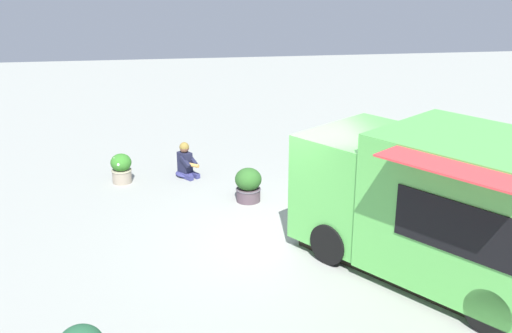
% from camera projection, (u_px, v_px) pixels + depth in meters
% --- Properties ---
extents(ground_plane, '(40.00, 40.00, 0.00)m').
position_uv_depth(ground_plane, '(294.00, 236.00, 12.05)').
color(ground_plane, '#959991').
extents(food_truck, '(5.36, 4.78, 2.50)m').
position_uv_depth(food_truck, '(451.00, 210.00, 10.18)').
color(food_truck, '#59B851').
rests_on(food_truck, ground_plane).
extents(person_customer, '(0.74, 0.68, 0.85)m').
position_uv_depth(person_customer, '(186.00, 163.00, 15.00)').
color(person_customer, navy).
rests_on(person_customer, ground_plane).
extents(planter_flowering_far, '(0.58, 0.58, 0.75)m').
position_uv_depth(planter_flowering_far, '(248.00, 184.00, 13.55)').
color(planter_flowering_far, '#55414C').
rests_on(planter_flowering_far, ground_plane).
extents(planter_flowering_side, '(0.49, 0.48, 0.70)m').
position_uv_depth(planter_flowering_side, '(121.00, 168.00, 14.61)').
color(planter_flowering_side, '#A1917D').
rests_on(planter_flowering_side, ground_plane).
extents(plaza_bench, '(1.06, 1.85, 0.46)m').
position_uv_depth(plaza_bench, '(400.00, 158.00, 15.33)').
color(plaza_bench, brown).
rests_on(plaza_bench, ground_plane).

